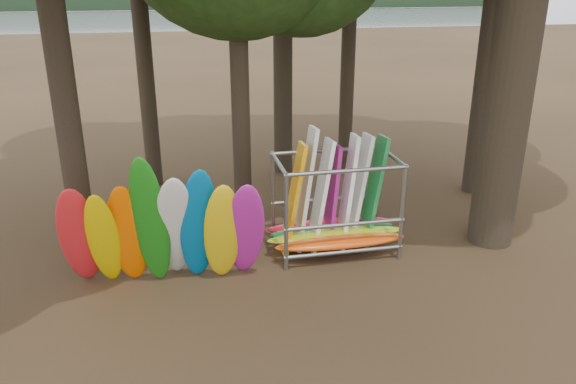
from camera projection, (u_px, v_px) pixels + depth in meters
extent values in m
plane|color=#47331E|center=(325.00, 278.00, 11.73)|extent=(120.00, 120.00, 0.00)
plane|color=gray|center=(189.00, 31.00, 66.55)|extent=(160.00, 160.00, 0.00)
cylinder|color=black|center=(239.00, 53.00, 12.75)|extent=(0.44, 0.44, 8.55)
ellipsoid|color=red|center=(80.00, 237.00, 10.73)|extent=(0.87, 1.53, 2.57)
ellipsoid|color=#DEBA00|center=(104.00, 240.00, 10.76)|extent=(0.62, 1.36, 2.43)
ellipsoid|color=#F35900|center=(128.00, 235.00, 10.88)|extent=(0.75, 1.14, 2.47)
ellipsoid|color=#166B13|center=(151.00, 223.00, 10.69)|extent=(0.84, 1.33, 3.06)
ellipsoid|color=silver|center=(175.00, 228.00, 10.97)|extent=(0.84, 1.58, 2.68)
ellipsoid|color=#025993|center=(199.00, 226.00, 10.96)|extent=(0.88, 1.29, 2.75)
ellipsoid|color=gold|center=(223.00, 233.00, 11.02)|extent=(0.77, 1.19, 2.45)
ellipsoid|color=#A71C8E|center=(245.00, 231.00, 11.11)|extent=(0.80, 1.34, 2.46)
ellipsoid|color=#E84B0C|center=(341.00, 242.00, 12.36)|extent=(2.98, 0.55, 0.24)
ellipsoid|color=#ADC119|center=(336.00, 235.00, 12.70)|extent=(3.19, 0.55, 0.24)
ellipsoid|color=#16662C|center=(332.00, 230.00, 12.95)|extent=(2.97, 0.55, 0.24)
ellipsoid|color=red|center=(329.00, 225.00, 13.23)|extent=(2.99, 0.55, 0.24)
cube|color=orange|center=(293.00, 200.00, 12.41)|extent=(0.57, 0.77, 2.55)
cube|color=silver|center=(305.00, 190.00, 12.60)|extent=(0.53, 0.80, 2.85)
cube|color=silver|center=(320.00, 196.00, 12.55)|extent=(0.55, 0.78, 2.60)
cube|color=#8E176C|center=(332.00, 197.00, 12.79)|extent=(0.32, 0.76, 2.42)
cube|color=white|center=(348.00, 193.00, 12.66)|extent=(0.46, 0.76, 2.67)
cube|color=silver|center=(358.00, 190.00, 12.90)|extent=(0.55, 0.78, 2.61)
cube|color=#1B7C39|center=(373.00, 191.00, 12.84)|extent=(0.55, 0.78, 2.59)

